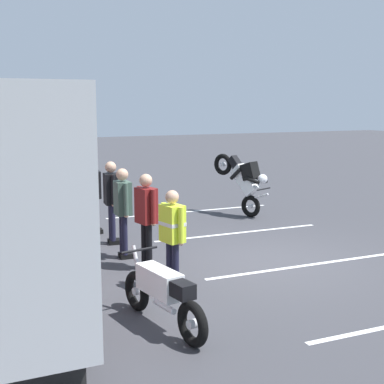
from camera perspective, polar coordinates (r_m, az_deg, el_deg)
name	(u,v)px	position (r m, az deg, el deg)	size (l,w,h in m)	color
ground_plane	(267,261)	(10.59, 8.06, -7.30)	(80.00, 80.00, 0.00)	#38383D
spectator_far_left	(172,231)	(8.65, -2.11, -4.22)	(0.58, 0.38, 1.67)	black
spectator_left	(146,213)	(9.75, -4.93, -2.23)	(0.58, 0.37, 1.78)	black
spectator_centre	(123,205)	(10.49, -7.43, -1.39)	(0.57, 0.32, 1.80)	black
spectator_right	(111,195)	(11.60, -8.65, -0.32)	(0.58, 0.34, 1.82)	black
spectator_far_right	(94,190)	(12.64, -10.47, 0.18)	(0.58, 0.34, 1.74)	#473823
parked_motorcycle_silver	(163,294)	(7.36, -3.18, -10.84)	(2.04, 0.63, 0.99)	black
stunt_motorcycle	(244,179)	(14.48, 5.57, 1.44)	(1.85, 1.03, 1.79)	black
bay_line_b	(312,265)	(10.48, 12.71, -7.61)	(0.23, 4.47, 0.01)	white
bay_line_c	(239,233)	(12.73, 5.02, -4.37)	(0.22, 4.24, 0.01)	white
bay_line_d	(190,211)	(15.16, -0.24, -2.10)	(0.24, 4.87, 0.01)	white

